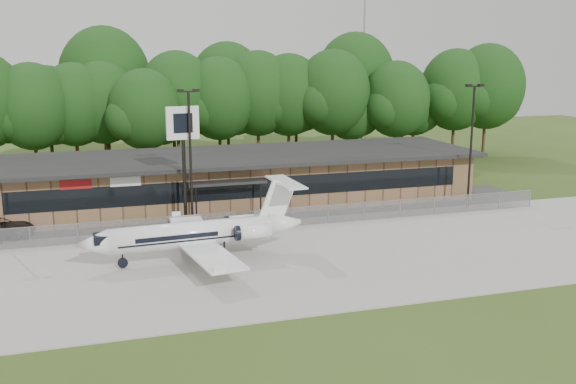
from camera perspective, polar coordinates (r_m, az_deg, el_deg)
name	(u,v)px	position (r m, az deg, el deg)	size (l,w,h in m)	color
ground	(339,305)	(33.67, 4.52, -10.02)	(160.00, 160.00, 0.00)	#344A1A
apron	(292,258)	(40.73, 0.39, -5.87)	(64.00, 18.00, 0.08)	#9E9B93
parking_lot	(249,214)	(51.38, -3.45, -2.01)	(50.00, 9.00, 0.06)	#383835
terminal	(237,178)	(55.13, -4.57, 1.26)	(41.00, 11.65, 4.30)	#885F44
fence	(264,219)	(46.97, -2.16, -2.44)	(46.00, 0.04, 1.52)	gray
treeline	(200,100)	(72.03, -7.79, 8.09)	(72.00, 12.00, 15.00)	#143D13
radio_mast	(364,53)	(83.90, 6.74, 12.15)	(0.20, 0.20, 25.00)	gray
light_pole_mid	(190,149)	(46.38, -8.69, 3.80)	(1.55, 0.30, 10.23)	black
light_pole_right	(472,137)	(54.61, 16.01, 4.75)	(1.55, 0.30, 10.23)	black
business_jet	(200,234)	(40.15, -7.87, -3.76)	(14.25, 12.69, 4.80)	white
pole_sign	(183,136)	(46.48, -9.31, 4.93)	(2.37, 0.55, 9.00)	black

